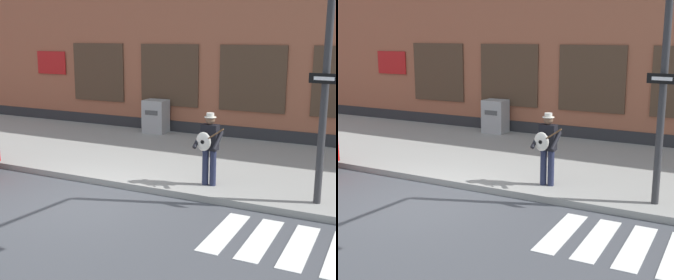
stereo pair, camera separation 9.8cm
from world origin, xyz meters
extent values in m
plane|color=#424449|center=(0.00, 0.00, 0.00)|extent=(160.00, 160.00, 0.00)
cube|color=gray|center=(0.00, 4.15, 0.08)|extent=(28.00, 5.99, 0.15)
cube|color=#99563D|center=(0.00, 9.15, 4.14)|extent=(28.00, 4.00, 8.27)
cube|color=#28282B|center=(0.00, 7.13, 0.28)|extent=(28.00, 0.04, 0.55)
cube|color=#473323|center=(-4.54, 7.12, 2.18)|extent=(2.25, 0.06, 2.18)
cube|color=black|center=(-4.54, 7.11, 2.18)|extent=(2.13, 0.03, 2.06)
cube|color=#473323|center=(-1.51, 7.12, 2.18)|extent=(2.25, 0.06, 2.18)
cube|color=black|center=(-1.51, 7.11, 2.18)|extent=(2.13, 0.03, 2.06)
cube|color=#473323|center=(1.51, 7.12, 2.18)|extent=(2.25, 0.06, 2.18)
cube|color=black|center=(1.51, 7.11, 2.18)|extent=(2.13, 0.03, 2.06)
cube|color=red|center=(-6.80, 7.11, 2.49)|extent=(1.40, 0.04, 0.90)
cube|color=silver|center=(3.22, -0.14, 0.01)|extent=(0.42, 1.90, 0.01)
cube|color=silver|center=(3.90, -0.14, 0.01)|extent=(0.42, 1.90, 0.01)
cube|color=silver|center=(4.58, -0.14, 0.01)|extent=(0.42, 1.90, 0.01)
cylinder|color=#1E233D|center=(2.18, 1.93, 0.58)|extent=(0.15, 0.15, 0.84)
cylinder|color=#1E233D|center=(2.00, 1.92, 0.58)|extent=(0.15, 0.15, 0.84)
cube|color=black|center=(2.09, 1.93, 1.30)|extent=(0.39, 0.23, 0.60)
sphere|color=brown|center=(2.09, 1.93, 1.70)|extent=(0.22, 0.22, 0.22)
cylinder|color=beige|center=(2.09, 1.93, 1.76)|extent=(0.28, 0.27, 0.02)
cylinder|color=beige|center=(2.09, 1.93, 1.81)|extent=(0.18, 0.18, 0.09)
cylinder|color=black|center=(2.32, 1.83, 1.26)|extent=(0.11, 0.51, 0.39)
cylinder|color=black|center=(1.84, 1.84, 1.26)|extent=(0.11, 0.51, 0.39)
ellipsoid|color=silver|center=(2.00, 1.76, 1.22)|extent=(0.36, 0.13, 0.44)
cylinder|color=black|center=(2.00, 1.70, 1.22)|extent=(0.09, 0.01, 0.09)
cylinder|color=brown|center=(2.26, 1.73, 1.40)|extent=(0.47, 0.05, 0.34)
cylinder|color=#2D2D30|center=(4.55, 1.81, 2.47)|extent=(0.15, 0.15, 4.63)
cube|color=black|center=(4.54, 1.70, 2.75)|extent=(0.60, 0.11, 0.20)
cube|color=white|center=(4.53, 1.68, 2.75)|extent=(0.40, 0.06, 0.07)
cube|color=#9E9E9E|center=(-1.84, 6.70, 0.74)|extent=(0.81, 0.67, 1.17)
cube|color=#4C4C4C|center=(-1.84, 6.35, 0.92)|extent=(0.49, 0.02, 0.16)
camera|label=1|loc=(5.87, -7.85, 3.59)|focal=50.00mm
camera|label=2|loc=(5.96, -7.81, 3.59)|focal=50.00mm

